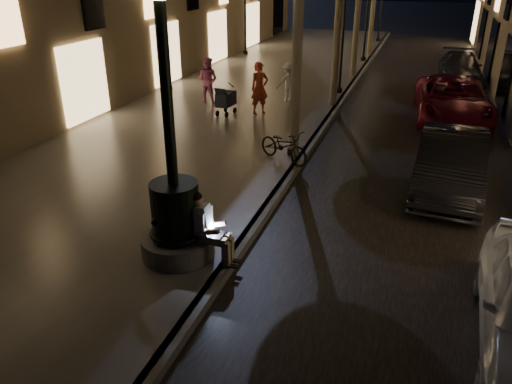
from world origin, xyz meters
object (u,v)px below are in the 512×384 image
at_px(lamp_curb_b, 344,18).
at_px(stroller, 226,99).
at_px(lamp_curb_a, 295,48).
at_px(pedestrian_white, 289,82).
at_px(fountain_lamppost, 175,207).
at_px(lamp_left_b, 164,18).
at_px(car_third, 453,99).
at_px(car_second, 451,163).
at_px(pedestrian_red, 260,88).
at_px(car_rear, 459,68).
at_px(seated_man_laptop, 206,226).
at_px(lamp_left_c, 245,1).
at_px(bicycle, 284,145).
at_px(lamp_curb_c, 368,4).
at_px(pedestrian_pink, 208,80).

distance_m(lamp_curb_b, stroller, 6.31).
relative_size(lamp_curb_a, pedestrian_white, 3.11).
distance_m(fountain_lamppost, lamp_left_b, 13.75).
relative_size(car_third, pedestrian_white, 3.49).
xyz_separation_m(car_second, pedestrian_red, (-6.55, 4.61, 0.38)).
height_order(car_rear, pedestrian_white, pedestrian_white).
height_order(car_second, pedestrian_red, pedestrian_red).
relative_size(seated_man_laptop, lamp_left_b, 0.29).
xyz_separation_m(lamp_curb_b, car_third, (4.51, -2.02, -2.48)).
xyz_separation_m(lamp_left_c, pedestrian_red, (4.85, -12.16, -2.10)).
xyz_separation_m(car_third, bicycle, (-4.61, -6.56, -0.09)).
bearing_deg(stroller, lamp_curb_c, 81.64).
height_order(fountain_lamppost, seated_man_laptop, fountain_lamppost).
bearing_deg(lamp_curb_c, bicycle, -90.35).
relative_size(lamp_curb_a, pedestrian_pink, 2.72).
relative_size(car_second, pedestrian_pink, 2.58).
relative_size(fountain_lamppost, lamp_curb_b, 1.08).
bearing_deg(stroller, fountain_lamppost, -67.54).
relative_size(lamp_curb_b, lamp_left_b, 1.00).
bearing_deg(lamp_left_b, lamp_left_c, 90.00).
bearing_deg(bicycle, pedestrian_pink, 69.67).
bearing_deg(fountain_lamppost, stroller, 106.04).
xyz_separation_m(lamp_curb_a, car_second, (4.30, -0.76, -2.48)).
relative_size(stroller, bicycle, 0.66).
distance_m(fountain_lamppost, car_second, 7.25).
xyz_separation_m(car_third, pedestrian_pink, (-9.22, -1.21, 0.33)).
relative_size(lamp_curb_b, car_third, 0.89).
bearing_deg(stroller, lamp_curb_a, -37.72).
xyz_separation_m(seated_man_laptop, lamp_curb_a, (0.09, 6.00, 2.31)).
xyz_separation_m(lamp_curb_b, pedestrian_red, (-2.25, -4.16, -2.10)).
distance_m(lamp_curb_c, lamp_left_c, 7.10).
distance_m(pedestrian_red, pedestrian_pink, 2.63).
bearing_deg(car_second, pedestrian_red, 148.56).
xyz_separation_m(car_second, car_rear, (0.68, 13.59, -0.08)).
xyz_separation_m(lamp_left_b, lamp_left_c, (0.00, 10.00, 0.00)).
bearing_deg(bicycle, lamp_left_c, 51.76).
height_order(seated_man_laptop, lamp_left_b, lamp_left_b).
xyz_separation_m(lamp_left_c, car_second, (11.40, -16.76, -2.48)).
height_order(lamp_left_b, stroller, lamp_left_b).
relative_size(lamp_curb_a, lamp_left_b, 1.00).
height_order(seated_man_laptop, lamp_curb_b, lamp_curb_b).
xyz_separation_m(seated_man_laptop, lamp_curb_c, (0.09, 22.00, 2.31)).
relative_size(fountain_lamppost, bicycle, 2.98).
distance_m(lamp_curb_a, car_rear, 14.00).
bearing_deg(stroller, pedestrian_red, 34.03).
height_order(seated_man_laptop, pedestrian_red, pedestrian_red).
relative_size(lamp_curb_b, lamp_curb_c, 1.00).
height_order(lamp_curb_a, lamp_curb_b, same).
height_order(pedestrian_white, bicycle, pedestrian_white).
relative_size(lamp_left_c, pedestrian_white, 3.11).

